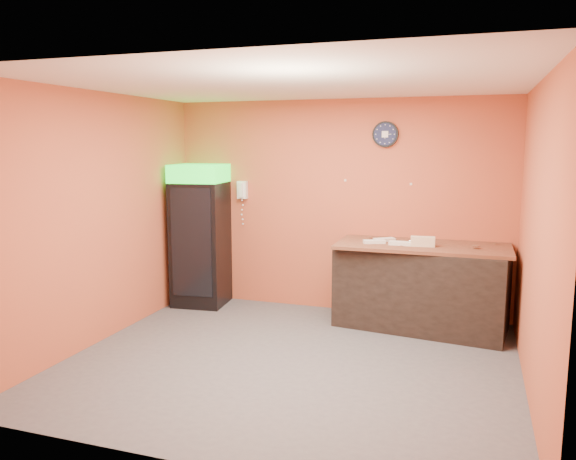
% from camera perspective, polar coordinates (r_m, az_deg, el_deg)
% --- Properties ---
extents(floor, '(4.50, 4.50, 0.00)m').
position_cam_1_polar(floor, '(5.94, 0.24, -13.24)').
color(floor, '#47474C').
rests_on(floor, ground).
extents(back_wall, '(4.50, 0.02, 2.80)m').
position_cam_1_polar(back_wall, '(7.48, 5.05, 2.39)').
color(back_wall, '#B95734').
rests_on(back_wall, floor).
extents(left_wall, '(0.02, 4.00, 2.80)m').
position_cam_1_polar(left_wall, '(6.62, -18.58, 1.14)').
color(left_wall, '#B95734').
rests_on(left_wall, floor).
extents(right_wall, '(0.02, 4.00, 2.80)m').
position_cam_1_polar(right_wall, '(5.32, 23.92, -0.93)').
color(right_wall, '#B95734').
rests_on(right_wall, floor).
extents(ceiling, '(4.50, 4.00, 0.02)m').
position_cam_1_polar(ceiling, '(5.54, 0.26, 14.71)').
color(ceiling, white).
rests_on(ceiling, back_wall).
extents(beverage_cooler, '(0.75, 0.76, 1.95)m').
position_cam_1_polar(beverage_cooler, '(7.82, -9.01, -0.72)').
color(beverage_cooler, black).
rests_on(beverage_cooler, floor).
extents(prep_counter, '(2.08, 1.12, 0.99)m').
position_cam_1_polar(prep_counter, '(7.03, 13.37, -5.72)').
color(prep_counter, black).
rests_on(prep_counter, floor).
extents(wall_clock, '(0.33, 0.06, 0.33)m').
position_cam_1_polar(wall_clock, '(7.29, 9.86, 9.56)').
color(wall_clock, black).
rests_on(wall_clock, back_wall).
extents(wall_phone, '(0.13, 0.11, 0.24)m').
position_cam_1_polar(wall_phone, '(7.83, -4.68, 4.08)').
color(wall_phone, white).
rests_on(wall_phone, back_wall).
extents(butcher_paper, '(2.03, 0.96, 0.04)m').
position_cam_1_polar(butcher_paper, '(6.92, 13.52, -1.58)').
color(butcher_paper, brown).
rests_on(butcher_paper, prep_counter).
extents(sub_roll_stack, '(0.29, 0.12, 0.12)m').
position_cam_1_polar(sub_roll_stack, '(6.76, 13.53, -1.14)').
color(sub_roll_stack, beige).
rests_on(sub_roll_stack, butcher_paper).
extents(wrapped_sandwich_left, '(0.28, 0.19, 0.04)m').
position_cam_1_polar(wrapped_sandwich_left, '(6.87, 8.76, -1.18)').
color(wrapped_sandwich_left, silver).
rests_on(wrapped_sandwich_left, butcher_paper).
extents(wrapped_sandwich_mid, '(0.30, 0.12, 0.04)m').
position_cam_1_polar(wrapped_sandwich_mid, '(6.80, 11.46, -1.34)').
color(wrapped_sandwich_mid, silver).
rests_on(wrapped_sandwich_mid, butcher_paper).
extents(wrapped_sandwich_right, '(0.27, 0.24, 0.04)m').
position_cam_1_polar(wrapped_sandwich_right, '(7.04, 9.76, -0.97)').
color(wrapped_sandwich_right, silver).
rests_on(wrapped_sandwich_right, butcher_paper).
extents(kitchen_tool, '(0.06, 0.06, 0.06)m').
position_cam_1_polar(kitchen_tool, '(7.04, 13.49, -0.98)').
color(kitchen_tool, silver).
rests_on(kitchen_tool, butcher_paper).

